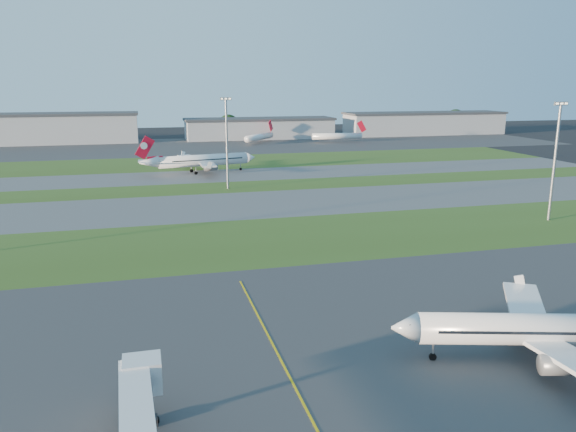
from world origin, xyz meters
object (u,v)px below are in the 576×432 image
object	(u,v)px
mini_jet_near	(259,137)
light_mast_centre	(227,137)
light_mast_east	(556,153)
airliner_parked	(547,330)
mini_jet_far	(337,136)
airliner_taxiing	(203,161)

from	to	relation	value
mini_jet_near	light_mast_centre	xyz separation A→B (m)	(-34.50, -121.11, 11.53)
light_mast_east	airliner_parked	bearing A→B (deg)	-129.35
mini_jet_near	mini_jet_far	size ratio (longest dim) A/B	0.81
airliner_taxiing	mini_jet_far	distance (m)	114.84
airliner_taxiing	light_mast_centre	bearing A→B (deg)	85.95
light_mast_centre	light_mast_east	xyz separation A→B (m)	(63.00, -56.00, 0.00)
airliner_taxiing	mini_jet_near	bearing A→B (deg)	-124.05
airliner_parked	light_mast_centre	distance (m)	113.27
airliner_taxiing	light_mast_east	bearing A→B (deg)	116.46
light_mast_east	airliner_taxiing	bearing A→B (deg)	127.41
airliner_taxiing	mini_jet_near	distance (m)	97.62
mini_jet_far	light_mast_centre	distance (m)	137.85
airliner_taxiing	light_mast_centre	distance (m)	33.29
mini_jet_far	light_mast_east	distance (m)	172.33
light_mast_centre	light_mast_east	world-z (taller)	same
airliner_parked	light_mast_east	size ratio (longest dim) A/B	1.26
airliner_parked	mini_jet_far	xyz separation A→B (m)	(56.60, 226.91, -0.38)
mini_jet_far	light_mast_centre	world-z (taller)	light_mast_centre
airliner_taxiing	light_mast_east	distance (m)	110.45
mini_jet_near	mini_jet_far	world-z (taller)	same
airliner_taxiing	mini_jet_near	size ratio (longest dim) A/B	1.62
airliner_taxiing	light_mast_centre	xyz separation A→B (m)	(3.79, -31.31, 10.65)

